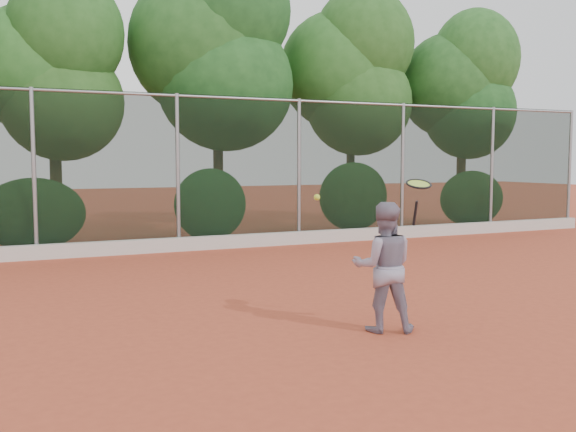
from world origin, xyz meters
name	(u,v)px	position (x,y,z in m)	size (l,w,h in m)	color
ground	(320,320)	(0.00, 0.00, 0.00)	(80.00, 80.00, 0.00)	#AC4228
concrete_curb	(181,244)	(0.00, 6.82, 0.15)	(24.00, 0.20, 0.30)	beige
tennis_player	(384,267)	(0.45, -0.75, 0.77)	(0.75, 0.58, 1.54)	gray
chainlink_fence	(178,168)	(0.00, 7.00, 1.86)	(24.09, 0.09, 3.50)	black
foliage_backdrop	(134,63)	(-0.55, 8.98, 4.40)	(23.70, 3.63, 7.55)	#3D2617
tennis_racket	(418,187)	(0.84, -0.87, 1.71)	(0.37, 0.37, 0.56)	black
tennis_ball_in_flight	(317,197)	(-0.62, -1.11, 1.64)	(0.07, 0.07, 0.07)	#B6D22F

